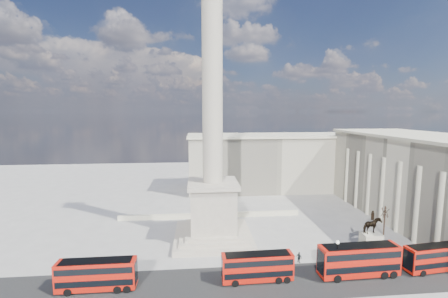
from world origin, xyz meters
TOP-DOWN VIEW (x-y plane):
  - ground at (0.00, 0.00)m, footprint 180.00×180.00m
  - asphalt_road at (5.00, -10.00)m, footprint 120.00×9.00m
  - nelsons_column at (0.00, 5.00)m, footprint 14.00×14.00m
  - balustrade_wall at (0.00, 16.00)m, footprint 40.00×0.60m
  - building_east at (45.00, 10.00)m, footprint 19.00×46.00m
  - building_northeast at (20.00, 40.00)m, footprint 51.00×17.00m
  - red_bus_a at (-16.05, -9.73)m, footprint 10.11×2.44m
  - red_bus_b at (5.40, -9.61)m, footprint 9.90×2.55m
  - red_bus_c at (20.04, -9.73)m, footprint 11.52×3.06m
  - red_bus_d at (32.27, -9.33)m, footprint 9.90×3.24m
  - victorian_lamp at (16.33, -10.49)m, footprint 0.50×0.50m
  - equestrian_statue at (24.76, -4.83)m, footprint 3.76×2.82m
  - bare_tree_mid at (32.57, 3.62)m, footprint 1.57×1.57m
  - bare_tree_far at (37.36, 10.08)m, footprint 1.90×1.90m
  - pedestrian_walking at (24.76, -2.30)m, footprint 0.71×0.58m
  - pedestrian_standing at (21.16, -5.73)m, footprint 1.16×1.13m
  - pedestrian_crossing at (12.85, -5.25)m, footprint 0.98×1.06m

SIDE VIEW (x-z plane):
  - ground at x=0.00m, z-range 0.00..0.00m
  - asphalt_road at x=5.00m, z-range 0.00..0.01m
  - balustrade_wall at x=0.00m, z-range 0.00..1.10m
  - pedestrian_walking at x=24.76m, z-range 0.00..1.67m
  - pedestrian_crossing at x=12.85m, z-range 0.00..1.75m
  - pedestrian_standing at x=21.16m, z-range 0.00..1.88m
  - red_bus_d at x=32.27m, z-range 0.10..4.04m
  - red_bus_b at x=5.40m, z-range 0.10..4.09m
  - red_bus_a at x=-16.05m, z-range 0.10..4.20m
  - red_bus_c at x=20.04m, z-range 0.11..4.75m
  - equestrian_statue at x=24.76m, z-range -1.22..6.67m
  - victorian_lamp at x=16.33m, z-range 0.52..6.34m
  - bare_tree_mid at x=32.57m, z-range 1.71..7.66m
  - bare_tree_far at x=37.36m, z-range 2.23..9.97m
  - building_northeast at x=20.00m, z-range 0.02..16.62m
  - building_east at x=45.00m, z-range 0.02..18.62m
  - nelsons_column at x=0.00m, z-range -12.01..37.84m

